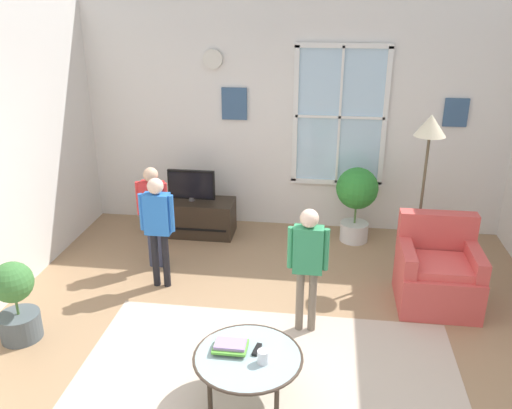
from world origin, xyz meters
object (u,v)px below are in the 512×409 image
armchair (437,273)px  book_stack (230,347)px  coffee_table (248,359)px  person_blue_shirt (158,220)px  television (191,185)px  potted_plant_corner (16,300)px  floor_lamp (429,142)px  person_green_shirt (308,257)px  potted_plant_by_window (357,196)px  tv_stand (193,217)px  cup (263,357)px  remote_near_books (257,350)px  person_red_shirt (153,206)px

armchair → book_stack: (-1.79, -1.58, 0.11)m
coffee_table → person_blue_shirt: bearing=126.4°
television → coffee_table: (1.16, -2.92, -0.28)m
potted_plant_corner → floor_lamp: floor_lamp is taller
person_green_shirt → potted_plant_by_window: (0.51, 2.00, -0.16)m
book_stack → person_green_shirt: size_ratio=0.21×
tv_stand → person_green_shirt: bearing=-51.5°
coffee_table → potted_plant_by_window: potted_plant_by_window is taller
coffee_table → television: bearing=111.6°
armchair → cup: 2.29m
tv_stand → remote_near_books: tv_stand is taller
person_blue_shirt → potted_plant_by_window: 2.50m
book_stack → floor_lamp: (1.67, 2.20, 1.05)m
tv_stand → remote_near_books: size_ratio=7.56×
book_stack → potted_plant_corner: bearing=167.0°
person_blue_shirt → floor_lamp: size_ratio=0.68×
cup → person_green_shirt: 1.12m
tv_stand → cup: 3.25m
person_red_shirt → cup: bearing=-54.4°
television → potted_plant_corner: television is taller
remote_near_books → potted_plant_by_window: 3.04m
person_red_shirt → book_stack: bearing=-58.1°
person_red_shirt → potted_plant_by_window: (2.24, 0.99, -0.15)m
remote_near_books → person_red_shirt: person_red_shirt is taller
person_red_shirt → potted_plant_by_window: person_red_shirt is taller
person_green_shirt → potted_plant_by_window: person_green_shirt is taller
television → book_stack: size_ratio=2.33×
coffee_table → cup: (0.12, -0.06, 0.07)m
tv_stand → potted_plant_by_window: (2.05, 0.06, 0.37)m
coffee_table → person_green_shirt: bearing=68.6°
remote_near_books → person_red_shirt: (-1.41, 1.92, 0.32)m
television → floor_lamp: (2.69, -0.67, 0.83)m
cup → remote_near_books: size_ratio=0.74×
potted_plant_by_window → floor_lamp: 1.32m
television → person_blue_shirt: person_blue_shirt is taller
person_red_shirt → potted_plant_by_window: bearing=23.9°
potted_plant_corner → person_red_shirt: bearing=61.7°
armchair → coffee_table: armchair is taller
tv_stand → remote_near_books: 3.11m
cup → person_red_shirt: size_ratio=0.09×
potted_plant_by_window → armchair: bearing=-60.9°
potted_plant_corner → person_blue_shirt: bearing=47.4°
potted_plant_by_window → floor_lamp: bearing=-49.3°
coffee_table → remote_near_books: size_ratio=5.89×
television → potted_plant_by_window: potted_plant_by_window is taller
television → coffee_table: television is taller
television → book_stack: 3.05m
tv_stand → potted_plant_corner: bearing=-112.3°
armchair → cup: (-1.53, -1.69, 0.13)m
book_stack → person_green_shirt: person_green_shirt is taller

